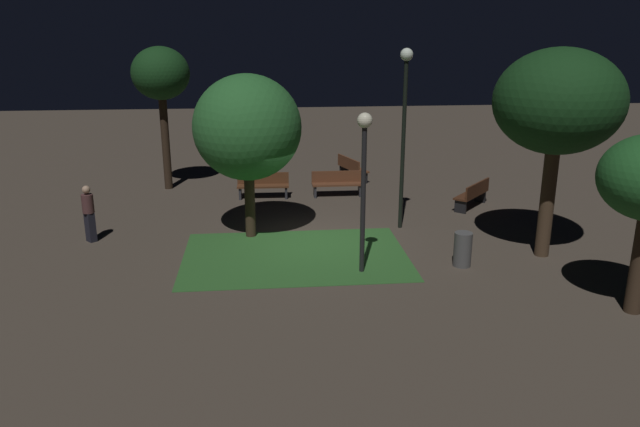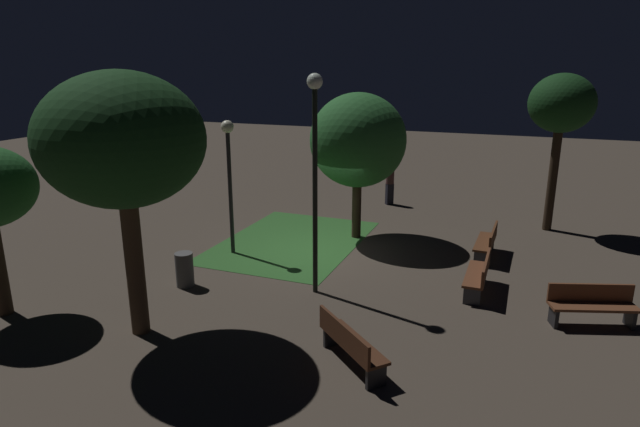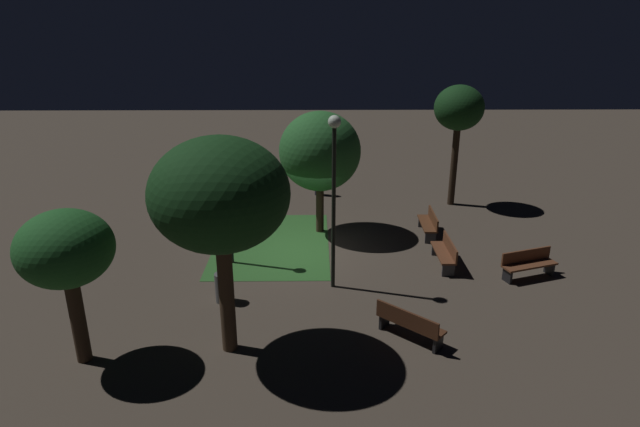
# 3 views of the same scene
# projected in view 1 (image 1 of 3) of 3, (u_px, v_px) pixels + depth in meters

# --- Properties ---
(ground_plane) EXTENTS (60.00, 60.00, 0.00)m
(ground_plane) POSITION_uv_depth(u_px,v_px,m) (312.00, 242.00, 17.17)
(ground_plane) COLOR #473D33
(grass_lawn) EXTENTS (5.86, 4.08, 0.01)m
(grass_lawn) POSITION_uv_depth(u_px,v_px,m) (295.00, 256.00, 16.09)
(grass_lawn) COLOR #2D6028
(grass_lawn) RESTS_ON ground
(bench_by_lamp) EXTENTS (1.80, 0.49, 0.88)m
(bench_by_lamp) POSITION_uv_depth(u_px,v_px,m) (337.00, 183.00, 21.68)
(bench_by_lamp) COLOR brown
(bench_by_lamp) RESTS_ON ground
(bench_back_row) EXTENTS (1.82, 0.54, 0.88)m
(bench_back_row) POSITION_uv_depth(u_px,v_px,m) (263.00, 185.00, 21.43)
(bench_back_row) COLOR #512D19
(bench_back_row) RESTS_ON ground
(bench_lawn_edge) EXTENTS (1.56, 1.66, 0.88)m
(bench_lawn_edge) POSITION_uv_depth(u_px,v_px,m) (473.00, 194.00, 20.26)
(bench_lawn_edge) COLOR #422314
(bench_lawn_edge) RESTS_ON ground
(bench_near_trees) EXTENTS (1.03, 1.86, 0.88)m
(bench_near_trees) POSITION_uv_depth(u_px,v_px,m) (352.00, 167.00, 24.04)
(bench_near_trees) COLOR brown
(bench_near_trees) RESTS_ON ground
(tree_near_wall) EXTENTS (2.04, 2.04, 5.14)m
(tree_near_wall) POSITION_uv_depth(u_px,v_px,m) (161.00, 76.00, 21.64)
(tree_near_wall) COLOR #2D2116
(tree_near_wall) RESTS_ON ground
(tree_back_left) EXTENTS (3.16, 3.16, 5.32)m
(tree_back_left) POSITION_uv_depth(u_px,v_px,m) (558.00, 103.00, 15.00)
(tree_back_left) COLOR #423021
(tree_back_left) RESTS_ON ground
(tree_left_canopy) EXTENTS (2.98, 2.98, 4.59)m
(tree_left_canopy) POSITION_uv_depth(u_px,v_px,m) (247.00, 128.00, 16.73)
(tree_left_canopy) COLOR #38281C
(tree_left_canopy) RESTS_ON ground
(lamp_post_near_wall) EXTENTS (0.36, 0.36, 5.22)m
(lamp_post_near_wall) POSITION_uv_depth(u_px,v_px,m) (404.00, 111.00, 17.38)
(lamp_post_near_wall) COLOR black
(lamp_post_near_wall) RESTS_ON ground
(lamp_post_path_center) EXTENTS (0.36, 0.36, 3.90)m
(lamp_post_path_center) POSITION_uv_depth(u_px,v_px,m) (364.00, 164.00, 14.29)
(lamp_post_path_center) COLOR black
(lamp_post_path_center) RESTS_ON ground
(trash_bin) EXTENTS (0.45, 0.45, 0.88)m
(trash_bin) POSITION_uv_depth(u_px,v_px,m) (463.00, 249.00, 15.31)
(trash_bin) COLOR #4C4C4C
(trash_bin) RESTS_ON ground
(pedestrian) EXTENTS (0.34, 0.34, 1.61)m
(pedestrian) POSITION_uv_depth(u_px,v_px,m) (89.00, 212.00, 16.96)
(pedestrian) COLOR black
(pedestrian) RESTS_ON ground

